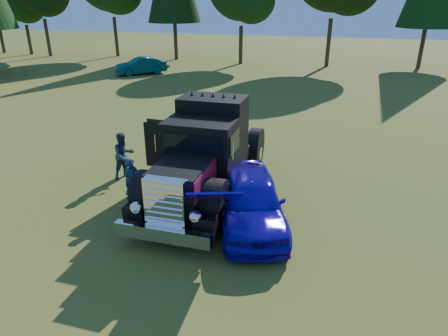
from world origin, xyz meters
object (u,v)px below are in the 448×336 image
hotrod_coupe (250,199)px  spectator_far (124,156)px  spectator_near (132,183)px  distant_teal_car (141,66)px  diamond_t_truck (205,158)px

hotrod_coupe → spectator_far: (-4.89, 1.82, 0.08)m
spectator_near → spectator_far: 2.26m
spectator_near → distant_teal_car: bearing=49.1°
hotrod_coupe → spectator_near: size_ratio=2.95×
distant_teal_car → spectator_near: bearing=-15.7°
diamond_t_truck → spectator_far: (-3.14, 0.52, -0.46)m
diamond_t_truck → spectator_near: bearing=-144.1°
hotrod_coupe → spectator_near: hotrod_coupe is taller
spectator_near → distant_teal_car: spectator_near is taller
distant_teal_car → spectator_far: bearing=-16.7°
diamond_t_truck → hotrod_coupe: diamond_t_truck is taller
hotrod_coupe → spectator_far: bearing=159.6°
hotrod_coupe → spectator_far: 5.22m
spectator_far → distant_teal_car: bearing=54.6°
diamond_t_truck → spectator_near: diamond_t_truck is taller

